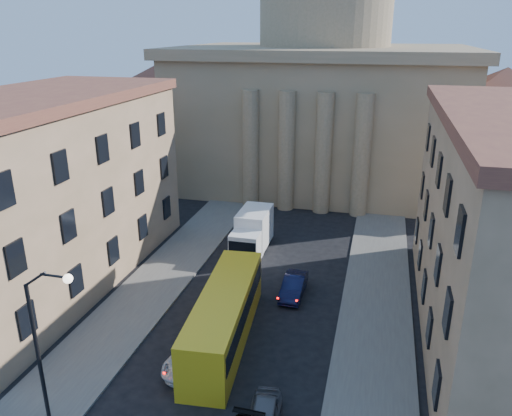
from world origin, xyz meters
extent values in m
cube|color=#53504C|center=(-8.50, 18.00, 0.07)|extent=(5.00, 60.00, 0.15)
cube|color=#53504C|center=(8.50, 18.00, 0.07)|extent=(5.00, 60.00, 0.15)
cube|color=#806E4F|center=(0.00, 56.00, 8.00)|extent=(34.00, 26.00, 16.00)
cube|color=#806E4F|center=(0.00, 56.00, 16.40)|extent=(35.50, 27.50, 1.20)
cylinder|color=#806E4F|center=(0.00, 56.00, 20.00)|extent=(16.00, 16.00, 8.00)
cube|color=#806E4F|center=(-21.00, 54.00, 5.50)|extent=(13.00, 13.00, 11.00)
cone|color=brown|center=(-21.00, 54.00, 13.00)|extent=(26.02, 26.02, 4.00)
cube|color=#806E4F|center=(21.00, 54.00, 5.50)|extent=(13.00, 13.00, 11.00)
cone|color=brown|center=(21.00, 54.00, 13.00)|extent=(26.02, 26.02, 4.00)
cylinder|color=#806E4F|center=(-6.00, 42.80, 6.50)|extent=(1.80, 1.80, 13.00)
cylinder|color=#806E4F|center=(-2.00, 42.80, 6.50)|extent=(1.80, 1.80, 13.00)
cylinder|color=#806E4F|center=(2.00, 42.80, 6.50)|extent=(1.80, 1.80, 13.00)
cylinder|color=#806E4F|center=(6.00, 42.80, 6.50)|extent=(1.80, 1.80, 13.00)
cube|color=tan|center=(-17.00, 22.00, 7.00)|extent=(11.00, 26.00, 14.00)
cube|color=brown|center=(-17.00, 22.00, 14.30)|extent=(11.60, 26.60, 0.80)
cylinder|color=black|center=(-7.50, 8.00, 4.00)|extent=(0.20, 0.20, 8.00)
cylinder|color=black|center=(-6.95, 8.00, 8.35)|extent=(1.30, 0.12, 0.96)
cylinder|color=black|center=(-5.95, 8.00, 8.65)|extent=(1.30, 0.12, 0.12)
sphere|color=white|center=(-5.20, 8.00, 8.60)|extent=(0.44, 0.44, 0.44)
imported|color=silver|center=(-1.87, 14.43, 0.78)|extent=(2.90, 5.73, 1.55)
imported|color=black|center=(2.35, 23.98, 0.74)|extent=(1.59, 4.49, 1.48)
cube|color=gold|center=(-0.93, 17.14, 1.74)|extent=(3.87, 12.58, 3.49)
cube|color=black|center=(-0.93, 17.14, 2.31)|extent=(3.88, 11.91, 1.24)
cylinder|color=black|center=(-1.67, 12.56, 0.56)|extent=(0.43, 1.15, 1.13)
cylinder|color=black|center=(0.58, 12.75, 0.56)|extent=(0.43, 1.15, 1.13)
cylinder|color=black|center=(-2.44, 21.53, 0.56)|extent=(0.43, 1.15, 1.13)
cylinder|color=black|center=(-0.20, 21.72, 0.56)|extent=(0.43, 1.15, 1.13)
cube|color=silver|center=(-2.77, 29.01, 1.30)|extent=(2.49, 2.60, 2.60)
cube|color=black|center=(-2.77, 27.76, 1.62)|extent=(2.38, 0.13, 1.19)
cube|color=silver|center=(-2.77, 31.93, 1.89)|extent=(2.60, 4.55, 3.36)
cylinder|color=black|center=(-3.85, 28.58, 0.49)|extent=(0.30, 0.97, 0.97)
cylinder|color=black|center=(-1.68, 28.58, 0.49)|extent=(0.30, 0.97, 0.97)
cylinder|color=black|center=(-3.85, 32.91, 0.49)|extent=(0.30, 0.97, 0.97)
cylinder|color=black|center=(-1.69, 32.91, 0.49)|extent=(0.30, 0.97, 0.97)
camera|label=1|loc=(7.85, -9.15, 19.15)|focal=35.00mm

